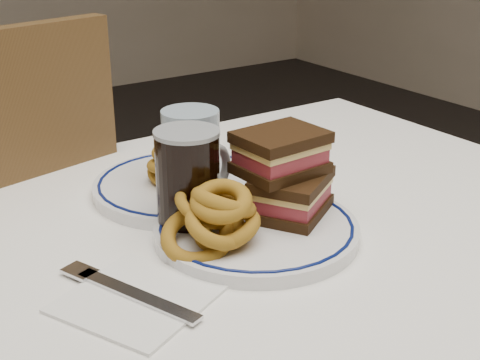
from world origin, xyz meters
TOP-DOWN VIEW (x-y plane):
  - dining_table at (0.00, 0.00)m, footprint 1.27×0.87m
  - main_plate at (0.10, 0.00)m, footprint 0.26×0.26m
  - reuben_sandwich at (0.15, 0.01)m, footprint 0.13×0.13m
  - onion_rings_main at (0.03, -0.01)m, footprint 0.13×0.12m
  - ketchup_ramekin at (0.09, 0.09)m, footprint 0.05×0.05m
  - beer_mug at (0.04, 0.06)m, footprint 0.12×0.08m
  - water_glass at (0.10, 0.16)m, footprint 0.08×0.08m
  - far_plate at (0.10, 0.17)m, footprint 0.26×0.26m
  - onion_rings_far at (0.09, 0.18)m, footprint 0.09×0.11m
  - napkin_fork at (-0.09, -0.05)m, footprint 0.19×0.20m

SIDE VIEW (x-z plane):
  - dining_table at x=0.00m, z-range 0.27..1.02m
  - napkin_fork at x=-0.09m, z-range 0.75..0.76m
  - main_plate at x=0.10m, z-range 0.75..0.77m
  - far_plate at x=0.10m, z-range 0.75..0.77m
  - ketchup_ramekin at x=0.09m, z-range 0.77..0.80m
  - onion_rings_far at x=0.09m, z-range 0.75..0.83m
  - onion_rings_main at x=0.03m, z-range 0.75..0.85m
  - water_glass at x=0.10m, z-range 0.75..0.88m
  - beer_mug at x=0.04m, z-range 0.75..0.89m
  - reuben_sandwich at x=0.15m, z-range 0.77..0.88m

